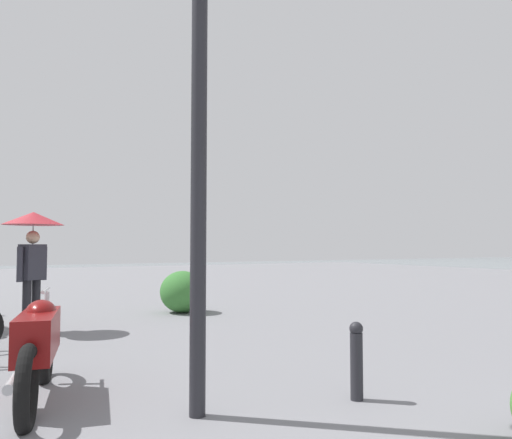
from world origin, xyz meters
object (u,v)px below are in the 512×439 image
Objects in this scene: lamppost at (199,84)px; motorcycle at (38,346)px; bollard_mid at (356,359)px; pedestrian at (33,237)px.

motorcycle is (1.13, 1.17, -2.38)m from lamppost.
lamppost is 5.98× the size of bollard_mid.
motorcycle is at bearing 176.54° from pedestrian.
lamppost is 5.43m from pedestrian.
lamppost is 2.88m from motorcycle.
bollard_mid is (-0.30, -1.49, -2.50)m from lamppost.
lamppost is at bearing 78.44° from bollard_mid.
motorcycle reaches higher than bollard_mid.
pedestrian is at bearing 10.03° from lamppost.
lamppost is 2.92m from bollard_mid.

